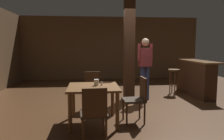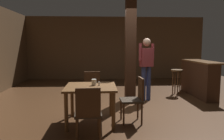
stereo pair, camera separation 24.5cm
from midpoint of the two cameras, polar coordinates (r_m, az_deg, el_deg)
ground_plane at (r=5.70m, az=3.00°, el=-9.09°), size 10.80×10.80×0.00m
wall_back at (r=9.96m, az=-0.99°, el=5.73°), size 8.00×0.10×2.80m
pillar at (r=6.07m, az=3.34°, el=5.24°), size 0.28×0.28×2.80m
dining_table at (r=4.30m, az=-6.53°, el=-5.77°), size 0.98×0.98×0.74m
chair_north at (r=5.21m, az=-6.52°, el=-4.88°), size 0.42×0.42×0.89m
chair_south at (r=3.45m, az=-6.76°, el=-10.78°), size 0.45×0.45×0.89m
chair_east at (r=4.37m, az=5.06°, el=-7.07°), size 0.44×0.44×0.89m
napkin_cup at (r=4.34m, az=-5.72°, el=-3.24°), size 0.09×0.09×0.12m
salt_shaker at (r=4.31m, az=-4.36°, el=-3.60°), size 0.03×0.03×0.07m
standing_person at (r=6.08m, az=7.48°, el=1.45°), size 0.47×0.29×1.72m
bar_counter at (r=7.16m, az=19.99°, el=-1.85°), size 0.56×1.81×1.06m
bar_stool_near at (r=7.11m, az=14.88°, el=-1.37°), size 0.36×0.36×0.78m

